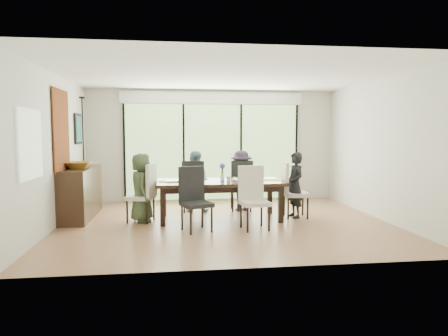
{
  "coord_description": "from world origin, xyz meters",
  "views": [
    {
      "loc": [
        -0.94,
        -7.2,
        1.66
      ],
      "look_at": [
        0.0,
        0.25,
        1.0
      ],
      "focal_mm": 32.0,
      "sensor_mm": 36.0,
      "label": 1
    }
  ],
  "objects": [
    {
      "name": "candlestick_pan",
      "position": [
        -2.76,
        1.18,
        2.37
      ],
      "size": [
        0.11,
        0.11,
        0.03
      ],
      "primitive_type": "cylinder",
      "color": "black",
      "rests_on": "sideboard"
    },
    {
      "name": "floor",
      "position": [
        0.0,
        0.0,
        -0.01
      ],
      "size": [
        6.0,
        5.0,
        0.01
      ],
      "primitive_type": "cube",
      "color": "brown",
      "rests_on": "ground"
    },
    {
      "name": "art_frame",
      "position": [
        -2.97,
        1.7,
        1.75
      ],
      "size": [
        0.03,
        0.55,
        0.65
      ],
      "primitive_type": "cube",
      "color": "black",
      "rests_on": "wall_left"
    },
    {
      "name": "chair_near_right",
      "position": [
        0.43,
        -0.55,
        0.55
      ],
      "size": [
        0.51,
        0.51,
        1.1
      ],
      "primitive_type": null,
      "rotation": [
        0.0,
        0.0,
        0.13
      ],
      "color": "silver",
      "rests_on": "floor"
    },
    {
      "name": "placemat_right",
      "position": [
        0.88,
        0.32,
        0.75
      ],
      "size": [
        0.44,
        0.32,
        0.01
      ],
      "primitive_type": "cube",
      "color": "#A8C345",
      "rests_on": "table_top"
    },
    {
      "name": "mullion_b",
      "position": [
        -0.7,
        2.46,
        1.2
      ],
      "size": [
        0.05,
        0.04,
        2.3
      ],
      "primitive_type": "cube",
      "color": "black",
      "rests_on": "wall_back"
    },
    {
      "name": "person_far_left",
      "position": [
        -0.52,
        1.15,
        0.64
      ],
      "size": [
        0.66,
        0.47,
        1.29
      ],
      "primitive_type": "imported",
      "rotation": [
        0.0,
        0.0,
        2.98
      ],
      "color": "slate",
      "rests_on": "floor"
    },
    {
      "name": "chair_near_left",
      "position": [
        -0.57,
        -0.55,
        0.55
      ],
      "size": [
        0.59,
        0.59,
        1.1
      ],
      "primitive_type": null,
      "rotation": [
        0.0,
        0.0,
        0.36
      ],
      "color": "black",
      "rests_on": "floor"
    },
    {
      "name": "chair_far_left",
      "position": [
        -0.52,
        1.17,
        0.55
      ],
      "size": [
        0.53,
        0.53,
        1.1
      ],
      "primitive_type": null,
      "rotation": [
        0.0,
        0.0,
        2.98
      ],
      "color": "black",
      "rests_on": "floor"
    },
    {
      "name": "bowl",
      "position": [
        -2.76,
        0.73,
        1.05
      ],
      "size": [
        0.52,
        0.52,
        0.13
      ],
      "primitive_type": "imported",
      "color": "olive",
      "rests_on": "sideboard"
    },
    {
      "name": "hyacinth_blooms",
      "position": [
        -0.02,
        0.37,
        1.03
      ],
      "size": [
        0.11,
        0.11,
        0.11
      ],
      "primitive_type": "sphere",
      "color": "#4C49B7",
      "rests_on": "table_top"
    },
    {
      "name": "tablet_far_r",
      "position": [
        0.43,
        0.67,
        0.76
      ],
      "size": [
        0.24,
        0.17,
        0.01
      ],
      "primitive_type": "cube",
      "color": "black",
      "rests_on": "table_top"
    },
    {
      "name": "deck",
      "position": [
        0.0,
        3.4,
        -0.05
      ],
      "size": [
        6.0,
        1.8,
        0.1
      ],
      "primitive_type": "cube",
      "color": "#503022",
      "rests_on": "ground"
    },
    {
      "name": "table_leg_fr",
      "position": [
        1.01,
        -0.11,
        0.34
      ],
      "size": [
        0.09,
        0.09,
        0.69
      ],
      "primitive_type": "cube",
      "color": "black",
      "rests_on": "floor"
    },
    {
      "name": "table_leg_bl",
      "position": [
        -1.15,
        0.75,
        0.34
      ],
      "size": [
        0.09,
        0.09,
        0.69
      ],
      "primitive_type": "cube",
      "color": "black",
      "rests_on": "floor"
    },
    {
      "name": "chair_right_end",
      "position": [
        1.43,
        0.32,
        0.55
      ],
      "size": [
        0.49,
        0.49,
        1.1
      ],
      "primitive_type": null,
      "rotation": [
        0.0,
        0.0,
        1.5
      ],
      "color": "beige",
      "rests_on": "floor"
    },
    {
      "name": "table_top",
      "position": [
        -0.07,
        0.32,
        0.72
      ],
      "size": [
        2.4,
        1.1,
        0.06
      ],
      "primitive_type": "cube",
      "color": "black",
      "rests_on": "floor"
    },
    {
      "name": "person_far_right",
      "position": [
        0.48,
        1.15,
        0.64
      ],
      "size": [
        0.64,
        0.45,
        1.29
      ],
      "primitive_type": "imported",
      "rotation": [
        0.0,
        0.0,
        3.27
      ],
      "color": "#291F2F",
      "rests_on": "floor"
    },
    {
      "name": "table_leg_fl",
      "position": [
        -1.15,
        -0.11,
        0.34
      ],
      "size": [
        0.09,
        0.09,
        0.69
      ],
      "primitive_type": "cube",
      "color": "black",
      "rests_on": "floor"
    },
    {
      "name": "person_right_end",
      "position": [
        1.41,
        0.32,
        0.64
      ],
      "size": [
        0.48,
        0.66,
        1.29
      ],
      "primitive_type": "imported",
      "rotation": [
        0.0,
        0.0,
        -1.39
      ],
      "color": "black",
      "rests_on": "floor"
    },
    {
      "name": "hyacinth_stems",
      "position": [
        -0.02,
        0.37,
        0.93
      ],
      "size": [
        0.04,
        0.04,
        0.16
      ],
      "primitive_type": "cylinder",
      "color": "#337226",
      "rests_on": "table_top"
    },
    {
      "name": "wall_front",
      "position": [
        0.0,
        -2.51,
        1.35
      ],
      "size": [
        6.0,
        0.02,
        2.7
      ],
      "primitive_type": "cube",
      "color": "beige",
      "rests_on": "floor"
    },
    {
      "name": "platter_snacks",
      "position": [
        -0.62,
        0.02,
        0.79
      ],
      "size": [
        0.2,
        0.2,
        0.01
      ],
      "primitive_type": "cube",
      "color": "orange",
      "rests_on": "table_top"
    },
    {
      "name": "foliage_left",
      "position": [
        -1.8,
        5.2,
        1.44
      ],
      "size": [
        3.2,
        3.2,
        3.2
      ],
      "primitive_type": "sphere",
      "color": "#14380F",
      "rests_on": "ground"
    },
    {
      "name": "foliage_right",
      "position": [
        2.2,
        5.0,
        1.26
      ],
      "size": [
        2.8,
        2.8,
        2.8
      ],
      "primitive_type": "sphere",
      "color": "#14380F",
      "rests_on": "ground"
    },
    {
      "name": "table_leg_br",
      "position": [
        1.01,
        0.75,
        0.34
      ],
      "size": [
        0.09,
        0.09,
        0.69
      ],
      "primitive_type": "cube",
      "color": "black",
      "rests_on": "floor"
    },
    {
      "name": "tapestry",
      "position": [
        -2.97,
        0.4,
        1.7
      ],
      "size": [
        0.02,
        1.0,
        1.5
      ],
      "primitive_type": "cube",
      "color": "#943D15",
      "rests_on": "wall_left"
    },
    {
      "name": "tablet_far_l",
      "position": [
        -0.42,
        0.67,
        0.76
      ],
      "size": [
        0.26,
        0.18,
        0.01
      ],
      "primitive_type": "cube",
      "color": "black",
      "rests_on": "table_top"
    },
    {
      "name": "candlestick_shaft",
      "position": [
        -2.76,
        1.18,
        1.69
      ],
      "size": [
        0.03,
        0.03,
        1.36
      ],
      "primitive_type": "cylinder",
      "color": "black",
      "rests_on": "sideboard"
    },
    {
      "name": "cup_c",
      "position": [
        0.73,
        0.42,
        0.8
      ],
      "size": [
        0.13,
        0.13,
        0.1
      ],
      "primitive_type": "imported",
      "rotation": [
        0.0,
        0.0,
        3.22
      ],
      "color": "white",
      "rests_on": "table_top"
    },
    {
      "name": "glass_doors",
      "position": [
        0.0,
        2.47,
        1.2
      ],
      "size": [
        4.2,
        0.02,
        2.3
      ],
      "primitive_type": "cube",
      "color": "#598C3F",
      "rests_on": "wall_back"
    },
    {
      "name": "person_left_end",
      "position": [
        -1.55,
        0.32,
        0.64
      ],
      "size": [
        0.46,
        0.65,
        1.29
      ],
      "primitive_type": "imported",
      "rotation": [
        0.0,
        0.0,
        1.72
      ],
      "color": "#3A4931",
      "rests_on": "floor"
    },
    {
      "name": "foliage_mid",
      "position": [
        0.4,
        5.8,
        1.8
      ],
      "size": [
        4.0,
        4.0,
        4.0
      ],
      "primitive_type": "sphere",
      "color": "#14380F",
      "rests_on": "ground"
    },
    {
      "name": "sideboard",
      "position": [
        -2.76,
        0.83,
        0.49
      ],
      "size": [
        0.49,
        1.75,
        0.98
      ],
      "primitive_type": "cube",
      "color": "black",
      "rests_on": "floor"
    },
    {
      "name": "placemat_left",
      "position": [
        -1.02,
        0.32,
        0.75
      ],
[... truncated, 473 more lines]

